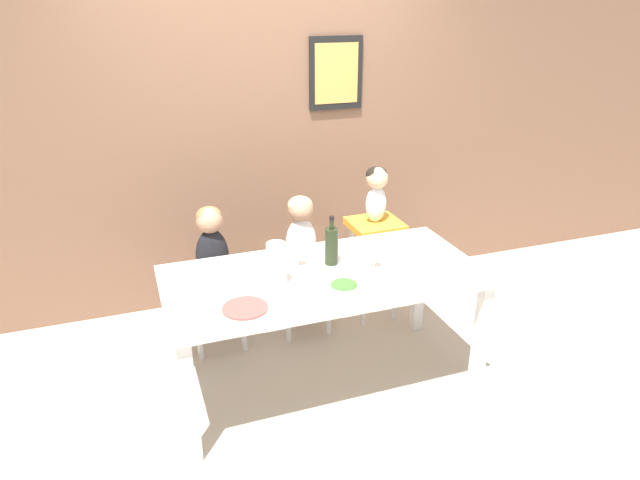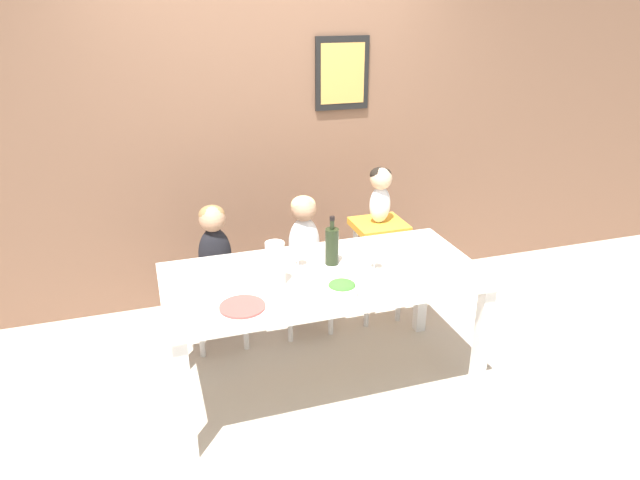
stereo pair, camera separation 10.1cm
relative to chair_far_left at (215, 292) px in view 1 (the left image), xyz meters
name	(u,v)px [view 1 (the left image)]	position (x,y,z in m)	size (l,w,h in m)	color
ground_plane	(324,382)	(0.53, -0.65, -0.39)	(14.00, 14.00, 0.00)	#BCB2A3
wall_back	(262,123)	(0.53, 0.65, 0.96)	(10.00, 0.09, 2.70)	brown
dining_table	(324,288)	(0.53, -0.65, 0.26)	(1.80, 0.86, 0.75)	silver
chair_far_left	(215,292)	(0.00, 0.00, 0.00)	(0.42, 0.39, 0.47)	silver
chair_far_center	(302,278)	(0.60, 0.00, 0.00)	(0.42, 0.39, 0.47)	silver
chair_right_highchair	(374,243)	(1.15, 0.00, 0.18)	(0.36, 0.33, 0.74)	silver
person_child_left	(211,242)	(0.00, 0.00, 0.36)	(0.21, 0.17, 0.52)	black
person_child_center	(301,230)	(0.60, 0.00, 0.36)	(0.21, 0.17, 0.52)	silver
person_baby_right	(376,188)	(1.15, 0.00, 0.59)	(0.15, 0.16, 0.39)	silver
wine_bottle	(332,245)	(0.61, -0.54, 0.47)	(0.08, 0.08, 0.30)	#232D19
paper_towel_roll	(276,264)	(0.24, -0.70, 0.48)	(0.10, 0.10, 0.25)	white
wine_glass_near	(375,249)	(0.82, -0.69, 0.48)	(0.07, 0.07, 0.18)	white
wine_glass_far	(297,247)	(0.41, -0.52, 0.48)	(0.07, 0.07, 0.18)	white
salad_bowl_large	(344,288)	(0.54, -0.93, 0.40)	(0.17, 0.17, 0.08)	silver
dinner_plate_front_left	(245,308)	(0.02, -0.90, 0.36)	(0.23, 0.23, 0.01)	#D14C47
dinner_plate_back_left	(231,268)	(0.04, -0.41, 0.36)	(0.23, 0.23, 0.01)	silver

